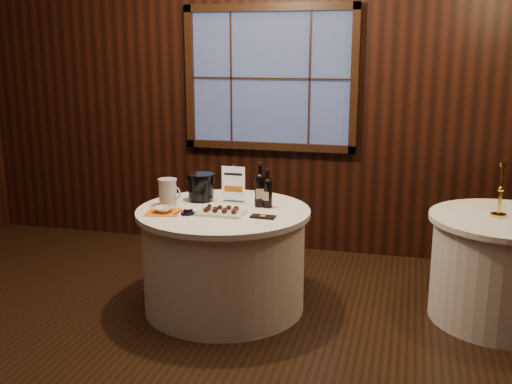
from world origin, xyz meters
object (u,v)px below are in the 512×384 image
(port_bottle_right, at_px, (268,191))
(grape_bunch, at_px, (188,213))
(side_table, at_px, (503,269))
(chocolate_box, at_px, (263,217))
(sign_stand, at_px, (234,190))
(glass_pitcher, at_px, (168,192))
(cracker_bowl, at_px, (163,210))
(ice_bucket, at_px, (201,187))
(port_bottle_left, at_px, (260,188))
(main_table, at_px, (224,258))
(brass_candlestick, at_px, (500,197))
(chocolate_plate, at_px, (221,211))

(port_bottle_right, distance_m, grape_bunch, 0.62)
(side_table, bearing_deg, chocolate_box, -164.91)
(sign_stand, relative_size, glass_pitcher, 1.43)
(sign_stand, height_order, glass_pitcher, sign_stand)
(port_bottle_right, relative_size, grape_bunch, 1.66)
(grape_bunch, relative_size, cracker_bowl, 1.25)
(side_table, height_order, sign_stand, sign_stand)
(side_table, distance_m, ice_bucket, 2.30)
(port_bottle_left, bearing_deg, side_table, -9.16)
(side_table, relative_size, grape_bunch, 6.18)
(main_table, xyz_separation_m, cracker_bowl, (-0.39, -0.20, 0.40))
(main_table, height_order, ice_bucket, ice_bucket)
(cracker_bowl, bearing_deg, side_table, 11.73)
(main_table, bearing_deg, ice_bucket, 141.20)
(brass_candlestick, bearing_deg, port_bottle_right, -174.15)
(port_bottle_right, relative_size, ice_bucket, 1.36)
(port_bottle_left, height_order, ice_bucket, port_bottle_left)
(glass_pitcher, bearing_deg, main_table, 14.73)
(side_table, distance_m, brass_candlestick, 0.53)
(cracker_bowl, bearing_deg, glass_pitcher, 102.41)
(sign_stand, relative_size, chocolate_plate, 0.87)
(port_bottle_right, bearing_deg, grape_bunch, -132.03)
(chocolate_box, bearing_deg, main_table, 158.55)
(port_bottle_left, distance_m, chocolate_plate, 0.36)
(cracker_bowl, bearing_deg, chocolate_plate, 9.98)
(port_bottle_left, xyz_separation_m, cracker_bowl, (-0.63, -0.34, -0.12))
(chocolate_plate, bearing_deg, sign_stand, 90.52)
(side_table, xyz_separation_m, chocolate_box, (-1.66, -0.45, 0.39))
(sign_stand, height_order, ice_bucket, sign_stand)
(side_table, distance_m, grape_bunch, 2.29)
(side_table, xyz_separation_m, port_bottle_right, (-1.70, -0.17, 0.51))
(sign_stand, height_order, port_bottle_left, port_bottle_left)
(port_bottle_right, distance_m, glass_pitcher, 0.75)
(grape_bunch, bearing_deg, port_bottle_left, 40.38)
(port_bottle_left, height_order, glass_pitcher, port_bottle_left)
(port_bottle_left, height_order, chocolate_box, port_bottle_left)
(sign_stand, relative_size, chocolate_box, 1.72)
(main_table, distance_m, port_bottle_right, 0.61)
(side_table, height_order, brass_candlestick, brass_candlestick)
(main_table, xyz_separation_m, glass_pitcher, (-0.43, -0.01, 0.49))
(side_table, bearing_deg, brass_candlestick, 179.88)
(main_table, distance_m, cracker_bowl, 0.59)
(chocolate_plate, bearing_deg, ice_bucket, 130.00)
(chocolate_box, bearing_deg, ice_bucket, 151.64)
(chocolate_plate, distance_m, chocolate_box, 0.31)
(sign_stand, bearing_deg, cracker_bowl, -135.35)
(main_table, height_order, chocolate_plate, chocolate_plate)
(main_table, xyz_separation_m, ice_bucket, (-0.24, 0.20, 0.49))
(ice_bucket, xyz_separation_m, chocolate_plate, (0.27, -0.32, -0.09))
(chocolate_plate, bearing_deg, main_table, 101.22)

